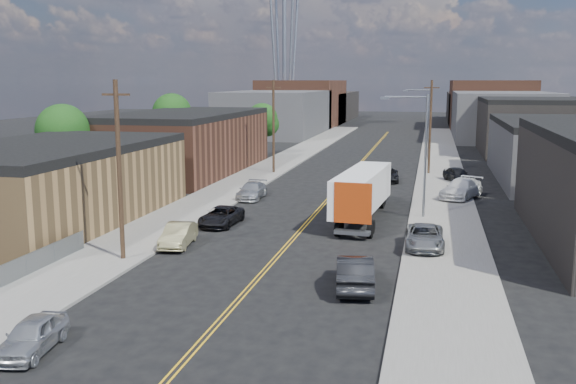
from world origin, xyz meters
The scene contains 32 objects.
ground centered at (0.00, 60.00, 0.00)m, with size 260.00×260.00×0.00m, color black.
centerline centered at (0.00, 45.00, 0.01)m, with size 0.32×120.00×0.01m, color gold.
sidewalk_left centered at (-9.50, 45.00, 0.07)m, with size 5.00×140.00×0.15m, color slate.
sidewalk_right centered at (9.50, 45.00, 0.07)m, with size 5.00×140.00×0.15m, color slate.
warehouse_tan centered at (-18.00, 18.00, 2.80)m, with size 12.00×22.00×5.60m.
warehouse_brown centered at (-18.00, 44.00, 3.30)m, with size 12.00×26.00×6.60m.
industrial_right_b centered at (22.00, 46.00, 3.05)m, with size 14.00×24.00×6.10m.
industrial_right_c centered at (22.00, 72.00, 3.80)m, with size 14.00×22.00×7.60m.
skyline_left_a centered at (-20.00, 95.00, 4.00)m, with size 16.00×30.00×8.00m, color #3B3B3E.
skyline_right_a centered at (20.00, 95.00, 4.00)m, with size 16.00×30.00×8.00m, color #3B3B3E.
skyline_left_b centered at (-20.00, 120.00, 5.00)m, with size 16.00×26.00×10.00m, color #542F21.
skyline_right_b centered at (20.00, 120.00, 5.00)m, with size 16.00×26.00×10.00m, color #542F21.
skyline_left_c centered at (-20.00, 140.00, 3.50)m, with size 16.00×40.00×7.00m, color black.
skyline_right_c centered at (20.00, 140.00, 3.50)m, with size 16.00×40.00×7.00m, color black.
streetlight_near centered at (7.60, 25.00, 5.33)m, with size 3.39×0.25×9.00m.
streetlight_far centered at (7.60, 60.00, 5.33)m, with size 3.39×0.25×9.00m.
utility_pole_left_near centered at (-8.20, 10.00, 5.14)m, with size 1.60×0.26×10.00m.
utility_pole_left_far centered at (-8.20, 45.00, 5.14)m, with size 1.60×0.26×10.00m.
utility_pole_right centered at (8.20, 48.00, 5.14)m, with size 1.60×0.26×10.00m.
tree_left_near centered at (-23.94, 30.00, 5.18)m, with size 4.85×4.76×7.91m.
tree_left_mid centered at (-23.94, 55.00, 5.48)m, with size 5.10×5.04×8.37m.
tree_left_far centered at (-13.94, 62.00, 4.57)m, with size 4.35×4.20×6.97m.
semi_truck centered at (3.73, 24.36, 2.09)m, with size 3.30×14.20×3.67m.
car_left_a centered at (-5.76, -2.00, 0.65)m, with size 1.53×3.80×1.29m, color #BABDC0.
car_left_b centered at (-6.40, 13.68, 0.70)m, with size 1.47×4.22×1.39m, color #948C60.
car_left_c centered at (-5.69, 19.69, 0.64)m, with size 2.13×4.63×1.29m, color black.
car_left_d centered at (-6.40, 29.99, 0.69)m, with size 1.92×4.72×1.37m, color #ACAFB1.
car_right_oncoming centered at (5.00, 8.00, 0.82)m, with size 1.74×4.98×1.64m, color black.
car_right_lot_a centered at (8.20, 16.00, 0.82)m, with size 2.22×4.81×1.34m, color gray.
car_right_lot_b centered at (11.00, 33.45, 0.96)m, with size 2.26×5.56×1.61m, color silver.
car_right_lot_c centered at (11.00, 42.69, 0.84)m, with size 1.64×4.08×1.39m, color black.
car_ahead_truck centered at (4.22, 42.00, 0.65)m, with size 2.17×4.70×1.31m, color black.
Camera 1 is at (8.39, -21.80, 9.93)m, focal length 40.00 mm.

